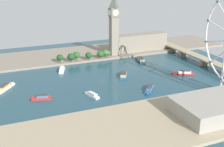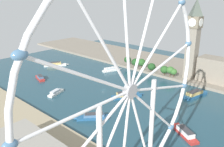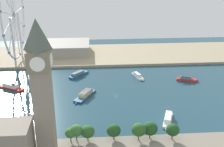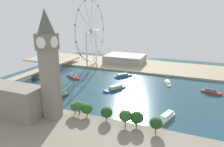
% 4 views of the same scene
% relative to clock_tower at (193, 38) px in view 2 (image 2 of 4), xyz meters
% --- Properties ---
extents(ground_plane, '(413.19, 413.19, 0.00)m').
position_rel_clock_tower_xyz_m(ground_plane, '(91.88, -54.23, -50.62)').
color(ground_plane, '#234756').
extents(riverbank_left, '(90.00, 520.00, 3.00)m').
position_rel_clock_tower_xyz_m(riverbank_left, '(-29.71, -54.23, -49.12)').
color(riverbank_left, gray).
rests_on(riverbank_left, ground_plane).
extents(clock_tower, '(14.58, 14.58, 91.49)m').
position_rel_clock_tower_xyz_m(clock_tower, '(0.00, 0.00, 0.00)').
color(clock_tower, gray).
rests_on(clock_tower, riverbank_left).
extents(tree_row_embankment, '(13.24, 82.28, 13.53)m').
position_rel_clock_tower_xyz_m(tree_row_embankment, '(11.18, -51.14, -39.79)').
color(tree_row_embankment, '#513823').
rests_on(tree_row_embankment, riverbank_left).
extents(ferris_wheel, '(108.84, 3.20, 113.05)m').
position_rel_clock_tower_xyz_m(ferris_wheel, '(190.52, 60.38, 10.76)').
color(ferris_wheel, silver).
rests_on(ferris_wheel, riverbank_right).
extents(tour_boat_0, '(35.16, 14.61, 6.09)m').
position_rel_clock_tower_xyz_m(tour_boat_0, '(39.98, 26.66, -48.13)').
color(tour_boat_0, '#235684').
rests_on(tour_boat_0, ground_plane).
extents(tour_boat_1, '(33.24, 21.81, 5.38)m').
position_rel_clock_tower_xyz_m(tour_boat_1, '(89.14, -23.85, -48.46)').
color(tour_boat_1, '#235684').
rests_on(tour_boat_1, ground_plane).
extents(tour_boat_2, '(11.96, 24.74, 5.35)m').
position_rel_clock_tower_xyz_m(tour_boat_2, '(120.26, -134.34, -48.50)').
color(tour_boat_2, '#B22D28').
rests_on(tour_boat_2, ground_plane).
extents(tour_boat_3, '(28.11, 13.92, 5.24)m').
position_rel_clock_tower_xyz_m(tour_boat_3, '(38.26, -92.62, -48.41)').
color(tour_boat_3, white).
rests_on(tour_boat_3, ground_plane).
extents(tour_boat_4, '(23.89, 11.47, 4.70)m').
position_rel_clock_tower_xyz_m(tour_boat_4, '(133.52, -82.40, -48.73)').
color(tour_boat_4, white).
rests_on(tour_boat_4, ground_plane).
extents(tour_boat_5, '(32.81, 24.93, 5.56)m').
position_rel_clock_tower_xyz_m(tour_boat_5, '(75.08, -168.28, -48.32)').
color(tour_boat_5, white).
rests_on(tour_boat_5, ground_plane).
extents(tour_boat_6, '(20.34, 30.64, 5.39)m').
position_rel_clock_tower_xyz_m(tour_boat_6, '(112.88, 51.92, -48.46)').
color(tour_boat_6, '#B22D28').
rests_on(tour_boat_6, ground_plane).
extents(tour_boat_7, '(25.93, 23.63, 5.13)m').
position_rel_clock_tower_xyz_m(tour_boat_7, '(143.41, -16.16, -48.50)').
color(tour_boat_7, '#235684').
rests_on(tour_boat_7, ground_plane).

